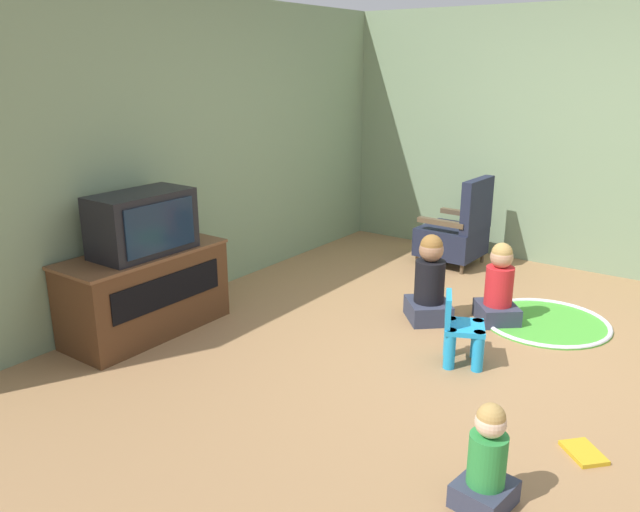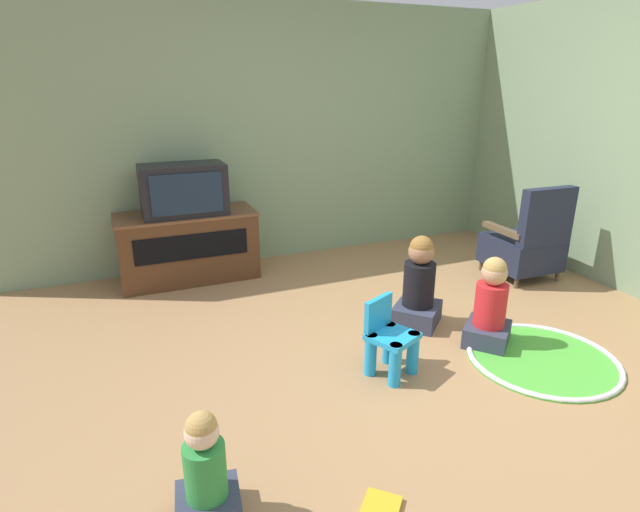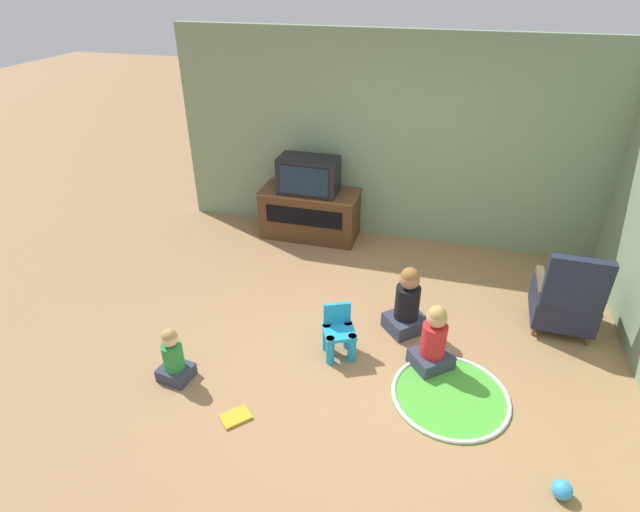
{
  "view_description": "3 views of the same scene",
  "coord_description": "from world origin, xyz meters",
  "px_view_note": "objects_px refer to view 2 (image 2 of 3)",
  "views": [
    {
      "loc": [
        -4.03,
        -1.47,
        1.99
      ],
      "look_at": [
        -0.81,
        0.86,
        0.76
      ],
      "focal_mm": 35.0,
      "sensor_mm": 36.0,
      "label": 1
    },
    {
      "loc": [
        -1.79,
        -2.38,
        1.79
      ],
      "look_at": [
        -0.47,
        0.75,
        0.6
      ],
      "focal_mm": 28.0,
      "sensor_mm": 36.0,
      "label": 2
    },
    {
      "loc": [
        0.5,
        -3.45,
        3.17
      ],
      "look_at": [
        -0.63,
        0.64,
        0.66
      ],
      "focal_mm": 28.0,
      "sensor_mm": 36.0,
      "label": 3
    }
  ],
  "objects_px": {
    "black_armchair": "(526,244)",
    "yellow_kid_chair": "(390,343)",
    "tv_cabinet": "(188,245)",
    "television": "(184,190)",
    "child_watching_right": "(419,287)",
    "child_watching_center": "(206,473)",
    "child_watching_left": "(490,307)"
  },
  "relations": [
    {
      "from": "black_armchair",
      "to": "yellow_kid_chair",
      "type": "height_order",
      "value": "black_armchair"
    },
    {
      "from": "tv_cabinet",
      "to": "television",
      "type": "distance_m",
      "value": 0.54
    },
    {
      "from": "tv_cabinet",
      "to": "child_watching_right",
      "type": "bearing_deg",
      "value": -48.32
    },
    {
      "from": "black_armchair",
      "to": "child_watching_center",
      "type": "relative_size",
      "value": 1.71
    },
    {
      "from": "tv_cabinet",
      "to": "child_watching_center",
      "type": "relative_size",
      "value": 2.38
    },
    {
      "from": "television",
      "to": "child_watching_right",
      "type": "height_order",
      "value": "television"
    },
    {
      "from": "yellow_kid_chair",
      "to": "child_watching_right",
      "type": "height_order",
      "value": "child_watching_right"
    },
    {
      "from": "yellow_kid_chair",
      "to": "child_watching_left",
      "type": "distance_m",
      "value": 0.85
    },
    {
      "from": "television",
      "to": "child_watching_center",
      "type": "distance_m",
      "value": 2.93
    },
    {
      "from": "black_armchair",
      "to": "child_watching_left",
      "type": "height_order",
      "value": "black_armchair"
    },
    {
      "from": "television",
      "to": "child_watching_left",
      "type": "distance_m",
      "value": 2.79
    },
    {
      "from": "television",
      "to": "yellow_kid_chair",
      "type": "xyz_separation_m",
      "value": [
        0.92,
        -2.14,
        -0.66
      ]
    },
    {
      "from": "yellow_kid_chair",
      "to": "television",
      "type": "bearing_deg",
      "value": 88.42
    },
    {
      "from": "child_watching_left",
      "to": "child_watching_right",
      "type": "height_order",
      "value": "child_watching_right"
    },
    {
      "from": "black_armchair",
      "to": "yellow_kid_chair",
      "type": "relative_size",
      "value": 1.83
    },
    {
      "from": "tv_cabinet",
      "to": "black_armchair",
      "type": "relative_size",
      "value": 1.39
    },
    {
      "from": "tv_cabinet",
      "to": "child_watching_left",
      "type": "bearing_deg",
      "value": -50.22
    },
    {
      "from": "yellow_kid_chair",
      "to": "child_watching_left",
      "type": "relative_size",
      "value": 0.76
    },
    {
      "from": "yellow_kid_chair",
      "to": "child_watching_right",
      "type": "distance_m",
      "value": 0.77
    },
    {
      "from": "tv_cabinet",
      "to": "yellow_kid_chair",
      "type": "bearing_deg",
      "value": -67.07
    },
    {
      "from": "television",
      "to": "child_watching_right",
      "type": "relative_size",
      "value": 1.04
    },
    {
      "from": "yellow_kid_chair",
      "to": "child_watching_left",
      "type": "height_order",
      "value": "child_watching_left"
    },
    {
      "from": "tv_cabinet",
      "to": "television",
      "type": "height_order",
      "value": "television"
    },
    {
      "from": "television",
      "to": "child_watching_center",
      "type": "relative_size",
      "value": 1.4
    },
    {
      "from": "black_armchair",
      "to": "child_watching_center",
      "type": "bearing_deg",
      "value": 28.08
    },
    {
      "from": "tv_cabinet",
      "to": "yellow_kid_chair",
      "type": "height_order",
      "value": "tv_cabinet"
    },
    {
      "from": "tv_cabinet",
      "to": "black_armchair",
      "type": "xyz_separation_m",
      "value": [
        2.96,
        -1.22,
        0.01
      ]
    },
    {
      "from": "tv_cabinet",
      "to": "yellow_kid_chair",
      "type": "xyz_separation_m",
      "value": [
        0.92,
        -2.17,
        -0.12
      ]
    },
    {
      "from": "yellow_kid_chair",
      "to": "child_watching_left",
      "type": "bearing_deg",
      "value": -21.12
    },
    {
      "from": "yellow_kid_chair",
      "to": "tv_cabinet",
      "type": "bearing_deg",
      "value": 88.04
    },
    {
      "from": "black_armchair",
      "to": "child_watching_right",
      "type": "relative_size",
      "value": 1.28
    },
    {
      "from": "child_watching_center",
      "to": "child_watching_right",
      "type": "xyz_separation_m",
      "value": [
        1.85,
        1.21,
        0.08
      ]
    }
  ]
}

